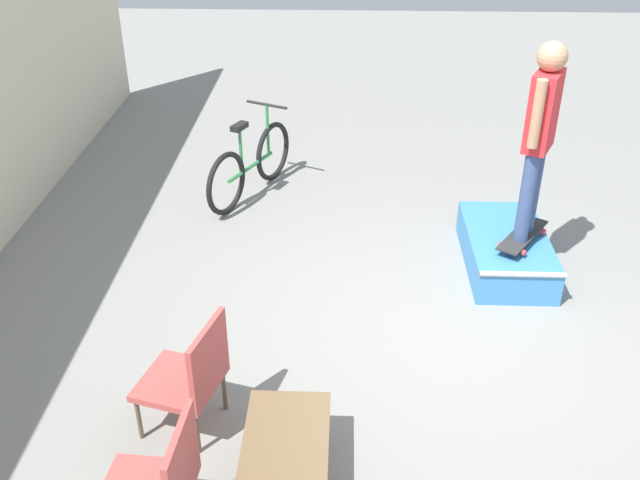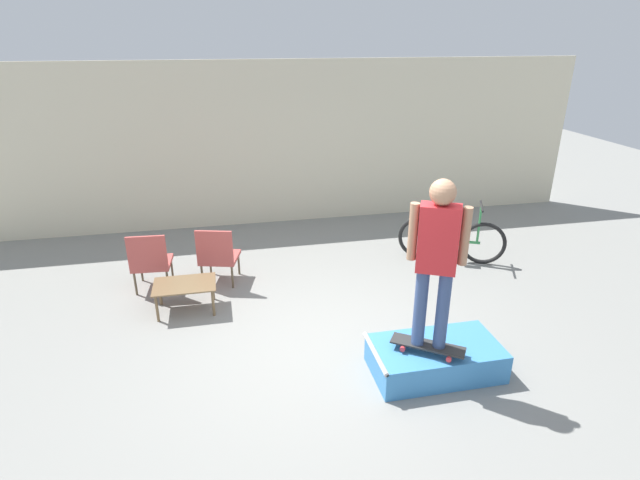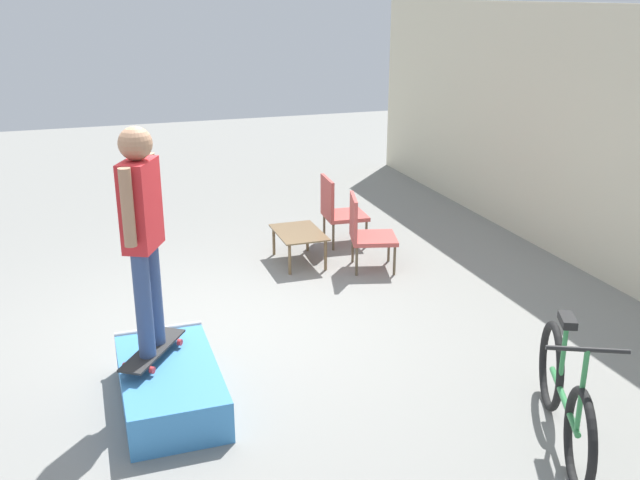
{
  "view_description": "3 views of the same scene",
  "coord_description": "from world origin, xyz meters",
  "px_view_note": "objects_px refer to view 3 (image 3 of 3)",
  "views": [
    {
      "loc": [
        -4.81,
        0.88,
        3.7
      ],
      "look_at": [
        0.15,
        1.07,
        0.79
      ],
      "focal_mm": 40.0,
      "sensor_mm": 36.0,
      "label": 1
    },
    {
      "loc": [
        -1.04,
        -4.81,
        3.43
      ],
      "look_at": [
        0.2,
        1.12,
        0.9
      ],
      "focal_mm": 28.0,
      "sensor_mm": 36.0,
      "label": 2
    },
    {
      "loc": [
        6.17,
        -1.13,
        3.11
      ],
      "look_at": [
        -0.12,
        0.99,
        0.8
      ],
      "focal_mm": 40.0,
      "sensor_mm": 36.0,
      "label": 3
    }
  ],
  "objects_px": {
    "coffee_table": "(299,235)",
    "patio_chair_right": "(365,231)",
    "person_skater": "(142,223)",
    "bicycle": "(565,397)",
    "skate_ramp_box": "(170,385)",
    "patio_chair_left": "(338,209)",
    "skateboard_on_ramp": "(153,350)"
  },
  "relations": [
    {
      "from": "skateboard_on_ramp",
      "to": "coffee_table",
      "type": "distance_m",
      "value": 3.23
    },
    {
      "from": "skate_ramp_box",
      "to": "skateboard_on_ramp",
      "type": "relative_size",
      "value": 1.88
    },
    {
      "from": "skateboard_on_ramp",
      "to": "person_skater",
      "type": "bearing_deg",
      "value": -55.98
    },
    {
      "from": "coffee_table",
      "to": "bicycle",
      "type": "relative_size",
      "value": 0.52
    },
    {
      "from": "coffee_table",
      "to": "skate_ramp_box",
      "type": "bearing_deg",
      "value": -35.2
    },
    {
      "from": "person_skater",
      "to": "bicycle",
      "type": "relative_size",
      "value": 1.15
    },
    {
      "from": "skate_ramp_box",
      "to": "coffee_table",
      "type": "distance_m",
      "value": 3.29
    },
    {
      "from": "skate_ramp_box",
      "to": "person_skater",
      "type": "relative_size",
      "value": 0.79
    },
    {
      "from": "coffee_table",
      "to": "bicycle",
      "type": "height_order",
      "value": "bicycle"
    },
    {
      "from": "skate_ramp_box",
      "to": "patio_chair_left",
      "type": "relative_size",
      "value": 1.57
    },
    {
      "from": "coffee_table",
      "to": "patio_chair_right",
      "type": "distance_m",
      "value": 0.82
    },
    {
      "from": "skateboard_on_ramp",
      "to": "patio_chair_left",
      "type": "distance_m",
      "value": 4.03
    },
    {
      "from": "patio_chair_left",
      "to": "skate_ramp_box",
      "type": "bearing_deg",
      "value": 144.75
    },
    {
      "from": "skateboard_on_ramp",
      "to": "bicycle",
      "type": "relative_size",
      "value": 0.48
    },
    {
      "from": "patio_chair_left",
      "to": "coffee_table",
      "type": "bearing_deg",
      "value": 129.27
    },
    {
      "from": "patio_chair_left",
      "to": "patio_chair_right",
      "type": "bearing_deg",
      "value": -175.99
    },
    {
      "from": "skate_ramp_box",
      "to": "bicycle",
      "type": "xyz_separation_m",
      "value": [
        1.43,
        2.62,
        0.21
      ]
    },
    {
      "from": "coffee_table",
      "to": "patio_chair_right",
      "type": "height_order",
      "value": "patio_chair_right"
    },
    {
      "from": "patio_chair_left",
      "to": "patio_chair_right",
      "type": "distance_m",
      "value": 0.93
    },
    {
      "from": "skate_ramp_box",
      "to": "coffee_table",
      "type": "xyz_separation_m",
      "value": [
        -2.69,
        1.89,
        0.17
      ]
    },
    {
      "from": "coffee_table",
      "to": "bicycle",
      "type": "xyz_separation_m",
      "value": [
        4.11,
        0.73,
        0.03
      ]
    },
    {
      "from": "patio_chair_left",
      "to": "bicycle",
      "type": "relative_size",
      "value": 0.57
    },
    {
      "from": "skateboard_on_ramp",
      "to": "coffee_table",
      "type": "xyz_separation_m",
      "value": [
        -2.54,
        1.99,
        -0.07
      ]
    },
    {
      "from": "skateboard_on_ramp",
      "to": "patio_chair_left",
      "type": "xyz_separation_m",
      "value": [
        -3.02,
        2.67,
        0.06
      ]
    },
    {
      "from": "person_skater",
      "to": "skate_ramp_box",
      "type": "bearing_deg",
      "value": 59.6
    },
    {
      "from": "patio_chair_right",
      "to": "coffee_table",
      "type": "bearing_deg",
      "value": 71.79
    },
    {
      "from": "person_skater",
      "to": "bicycle",
      "type": "height_order",
      "value": "person_skater"
    },
    {
      "from": "skateboard_on_ramp",
      "to": "coffee_table",
      "type": "relative_size",
      "value": 0.93
    },
    {
      "from": "coffee_table",
      "to": "patio_chair_left",
      "type": "relative_size",
      "value": 0.9
    },
    {
      "from": "skate_ramp_box",
      "to": "patio_chair_right",
      "type": "height_order",
      "value": "patio_chair_right"
    },
    {
      "from": "person_skater",
      "to": "coffee_table",
      "type": "distance_m",
      "value": 3.42
    },
    {
      "from": "skateboard_on_ramp",
      "to": "patio_chair_right",
      "type": "xyz_separation_m",
      "value": [
        -2.09,
        2.67,
        0.06
      ]
    }
  ]
}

